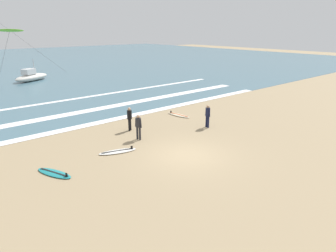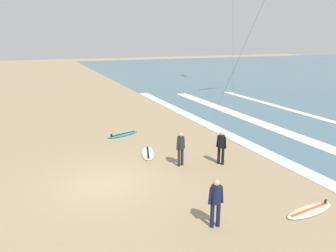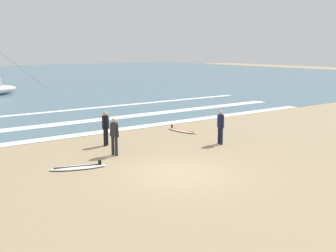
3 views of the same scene
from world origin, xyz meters
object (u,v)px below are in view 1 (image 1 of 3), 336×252
Objects in this scene: surfer_right_near at (138,125)px; kite_lime_mid_center at (10,31)px; surfboard_foreground_flat at (118,151)px; offshore_boat at (31,77)px; surfboard_near_water at (54,173)px; surfer_foreground_main at (208,114)px; surfer_left_near at (129,117)px; surfboard_right_spare at (179,115)px.

surfer_right_near is 0.20× the size of kite_lime_mid_center.
offshore_boat reaches higher than surfboard_foreground_flat.
offshore_boat reaches higher than surfboard_near_water.
surfer_foreground_main is at bearing -12.57° from surfer_right_near.
surfer_right_near is 1.00× the size of surfer_foreground_main.
surfer_left_near is 3.86m from surfboard_foreground_flat.
surfer_right_near is (-0.55, -1.81, 0.00)m from surfer_left_near.
surfboard_right_spare is at bearing 17.47° from surfboard_near_water.
surfboard_right_spare is at bearing 23.04° from surfer_right_near.
surfboard_near_water is (-10.77, -0.08, -0.91)m from surfer_foreground_main.
surfer_right_near reaches higher than surfboard_foreground_flat.
surfer_left_near is at bearing -173.93° from surfboard_right_spare.
surfboard_near_water is (-5.75, -1.20, -0.91)m from surfer_right_near.
kite_lime_mid_center is at bearing 94.71° from surfer_left_near.
kite_lime_mid_center is (-6.11, 22.80, 5.34)m from surfer_foreground_main.
surfboard_foreground_flat is 0.41× the size of offshore_boat.
offshore_boat is at bearing 74.68° from surfboard_near_water.
surfboard_foreground_flat is (-2.06, -0.88, -0.91)m from surfer_right_near.
surfer_foreground_main is 7.15m from surfboard_foreground_flat.
surfer_foreground_main is (4.47, -2.93, 0.00)m from surfer_left_near.
kite_lime_mid_center is at bearing 105.00° from surfer_foreground_main.
surfer_left_near is 1.00× the size of surfer_right_near.
surfer_right_near reaches higher than surfboard_near_water.
surfer_foreground_main is (5.03, -1.12, 0.00)m from surfer_right_near.
surfboard_near_water is at bearing -179.56° from surfer_foreground_main.
surfboard_near_water is 24.18m from kite_lime_mid_center.
surfboard_right_spare is at bearing -81.72° from offshore_boat.
surfer_right_near is 5.94m from surfboard_near_water.
surfboard_foreground_flat is 27.96m from offshore_boat.
offshore_boat is at bearing 85.90° from surfer_right_near.
surfboard_right_spare is 21.37m from kite_lime_mid_center.
surfboard_near_water is 29.03m from offshore_boat.
surfer_foreground_main is 3.60m from surfboard_right_spare.
surfboard_right_spare is at bearing 23.08° from surfboard_foreground_flat.
surfer_left_near is 7.04m from surfboard_near_water.
kite_lime_mid_center is 1.51× the size of offshore_boat.
surfer_right_near is at bearing -94.10° from offshore_boat.
surfer_right_near reaches higher than surfboard_right_spare.
surfer_left_near is at bearing -93.13° from offshore_boat.
surfer_foreground_main is 0.74× the size of surfboard_near_water.
surfer_left_near and surfer_right_near have the same top height.
surfer_right_near is at bearing 11.82° from surfboard_near_water.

